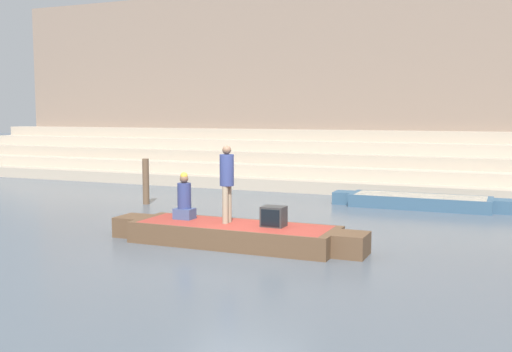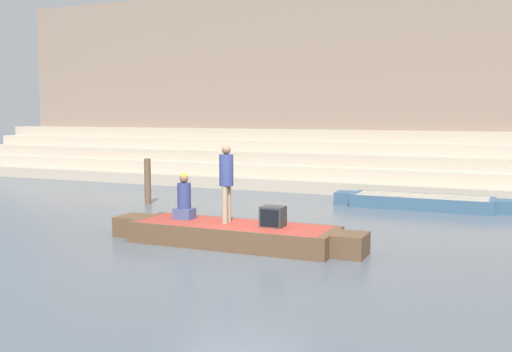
# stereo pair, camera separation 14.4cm
# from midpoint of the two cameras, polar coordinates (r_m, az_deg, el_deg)

# --- Properties ---
(ground_plane) EXTENTS (120.00, 120.00, 0.00)m
(ground_plane) POSITION_cam_midpoint_polar(r_m,az_deg,el_deg) (12.08, -1.17, -7.26)
(ground_plane) COLOR #4C5660
(ghat_steps) EXTENTS (36.00, 3.99, 2.10)m
(ghat_steps) POSITION_cam_midpoint_polar(r_m,az_deg,el_deg) (22.64, 10.89, 0.84)
(ghat_steps) COLOR tan
(ghat_steps) RESTS_ON ground
(back_wall) EXTENTS (34.20, 1.28, 7.89)m
(back_wall) POSITION_cam_midpoint_polar(r_m,az_deg,el_deg) (24.59, 12.11, 8.56)
(back_wall) COLOR #7F6B5B
(back_wall) RESTS_ON ground
(rowboat_main) EXTENTS (5.67, 1.50, 0.45)m
(rowboat_main) POSITION_cam_midpoint_polar(r_m,az_deg,el_deg) (12.69, -1.85, -5.51)
(rowboat_main) COLOR brown
(rowboat_main) RESTS_ON ground
(person_standing) EXTENTS (0.30, 0.30, 1.65)m
(person_standing) POSITION_cam_midpoint_polar(r_m,az_deg,el_deg) (12.65, -2.52, -0.20)
(person_standing) COLOR gray
(person_standing) RESTS_ON rowboat_main
(person_rowing) EXTENTS (0.42, 0.33, 1.04)m
(person_rowing) POSITION_cam_midpoint_polar(r_m,az_deg,el_deg) (13.27, -6.55, -2.26)
(person_rowing) COLOR #3D4C75
(person_rowing) RESTS_ON rowboat_main
(tv_set) EXTENTS (0.47, 0.40, 0.42)m
(tv_set) POSITION_cam_midpoint_polar(r_m,az_deg,el_deg) (12.33, 1.95, -3.87)
(tv_set) COLOR #2D2D2D
(tv_set) RESTS_ON rowboat_main
(moored_boat_shore) EXTENTS (5.13, 1.25, 0.37)m
(moored_boat_shore) POSITION_cam_midpoint_polar(r_m,az_deg,el_deg) (18.17, 15.72, -2.35)
(moored_boat_shore) COLOR #33516B
(moored_boat_shore) RESTS_ON ground
(mooring_post) EXTENTS (0.20, 0.20, 1.39)m
(mooring_post) POSITION_cam_midpoint_polar(r_m,az_deg,el_deg) (18.53, -10.06, -0.50)
(mooring_post) COLOR brown
(mooring_post) RESTS_ON ground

